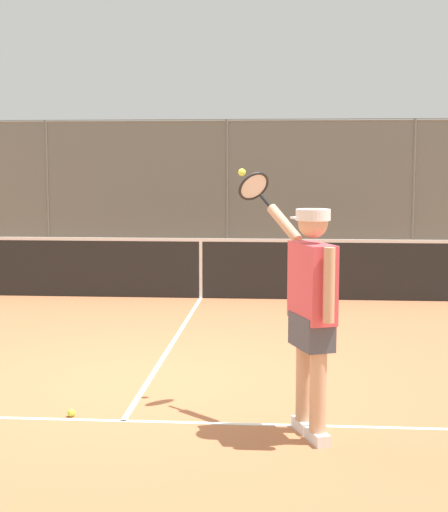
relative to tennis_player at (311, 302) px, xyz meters
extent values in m
plane|color=#B76B42|center=(1.53, -1.46, -1.07)|extent=(60.00, 60.00, 0.00)
cube|color=white|center=(1.53, -0.23, -1.07)|extent=(6.13, 0.05, 0.01)
cube|color=white|center=(1.53, -3.26, -1.07)|extent=(0.05, 6.06, 0.01)
cylinder|color=slate|center=(-2.70, -12.02, 0.51)|extent=(0.07, 0.07, 3.16)
cylinder|color=slate|center=(1.53, -12.02, 0.51)|extent=(0.07, 0.07, 3.16)
cylinder|color=slate|center=(5.76, -12.02, 0.51)|extent=(0.07, 0.07, 3.16)
cylinder|color=slate|center=(1.53, -12.02, 2.05)|extent=(16.93, 0.05, 0.05)
cube|color=slate|center=(1.53, -12.02, 0.51)|extent=(16.93, 0.02, 3.16)
cube|color=#235B2D|center=(1.53, -12.67, 0.37)|extent=(19.93, 0.90, 2.87)
cube|color=silver|center=(1.53, -11.84, -0.99)|extent=(17.93, 0.18, 0.15)
cube|color=black|center=(1.53, -6.30, -0.61)|extent=(10.00, 0.02, 0.91)
cube|color=white|center=(1.53, -6.30, -0.13)|extent=(10.00, 0.04, 0.05)
cube|color=white|center=(1.53, -6.30, -0.61)|extent=(0.05, 0.04, 0.91)
cube|color=silver|center=(-0.06, 0.15, -1.02)|extent=(0.20, 0.28, 0.09)
cylinder|color=tan|center=(-0.06, 0.15, -0.56)|extent=(0.13, 0.13, 0.83)
cube|color=silver|center=(0.04, -0.12, -1.02)|extent=(0.20, 0.28, 0.09)
cylinder|color=tan|center=(0.04, -0.12, -0.56)|extent=(0.13, 0.13, 0.83)
cube|color=#474C56|center=(-0.01, 0.02, -0.23)|extent=(0.36, 0.49, 0.26)
cube|color=#DB4C56|center=(-0.01, 0.02, 0.15)|extent=(0.38, 0.55, 0.60)
cylinder|color=tan|center=(-0.12, 0.31, 0.18)|extent=(0.08, 0.08, 0.55)
cylinder|color=tan|center=(0.21, -0.41, 0.57)|extent=(0.31, 0.37, 0.31)
sphere|color=tan|center=(-0.01, 0.02, 0.61)|extent=(0.23, 0.23, 0.23)
cylinder|color=white|center=(-0.01, 0.02, 0.67)|extent=(0.34, 0.34, 0.09)
cube|color=white|center=(0.03, -0.10, 0.64)|extent=(0.26, 0.26, 0.02)
cylinder|color=black|center=(0.36, -0.61, 0.74)|extent=(0.13, 0.15, 0.13)
torus|color=black|center=(0.47, -0.76, 0.87)|extent=(0.34, 0.32, 0.26)
cylinder|color=silver|center=(0.47, -0.76, 0.87)|extent=(0.28, 0.26, 0.21)
sphere|color=#C1D138|center=(0.58, -0.91, 0.98)|extent=(0.07, 0.07, 0.07)
sphere|color=#C1D138|center=(1.99, -0.31, -1.04)|extent=(0.07, 0.07, 0.07)
camera|label=1|loc=(0.21, 5.96, 1.05)|focal=54.73mm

